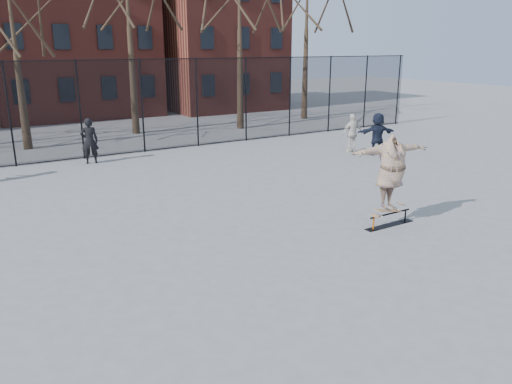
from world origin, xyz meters
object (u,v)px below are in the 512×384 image
skate_rail (390,220)px  bystander_black (89,141)px  bystander_white (352,133)px  skateboard (388,211)px  bystander_navy (377,134)px  skater (391,174)px

skate_rail → bystander_black: 12.38m
skate_rail → bystander_white: bearing=53.9°
skateboard → bystander_navy: bystander_navy is taller
skate_rail → skater: (-0.09, 0.00, 1.27)m
skate_rail → bystander_navy: 9.01m
skater → bystander_navy: bearing=53.7°
bystander_white → bystander_navy: size_ratio=0.93×
skate_rail → skater: bearing=180.0°
skate_rail → bystander_navy: (6.07, 6.62, 0.77)m
skateboard → skate_rail: bearing=-0.0°
skate_rail → skater: 1.27m
skater → bystander_navy: (6.16, 6.62, -0.50)m
skate_rail → skateboard: 0.28m
skateboard → bystander_black: size_ratio=0.50×
skateboard → bystander_black: 12.33m
skate_rail → bystander_navy: bearing=47.5°
skater → bystander_black: (-4.71, 11.38, -0.50)m
skater → bystander_black: 12.33m
skate_rail → skateboard: skateboard is taller
skater → bystander_white: 9.48m
skater → bystander_black: skater is taller
bystander_black → skateboard: bearing=127.1°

